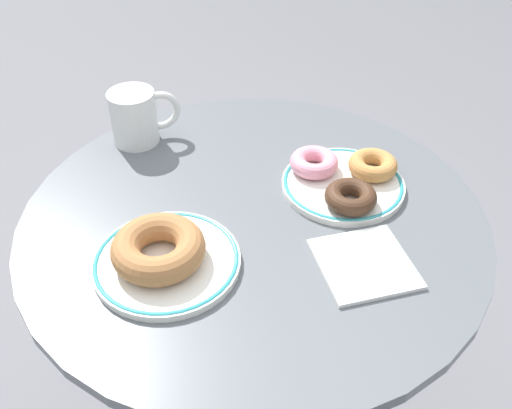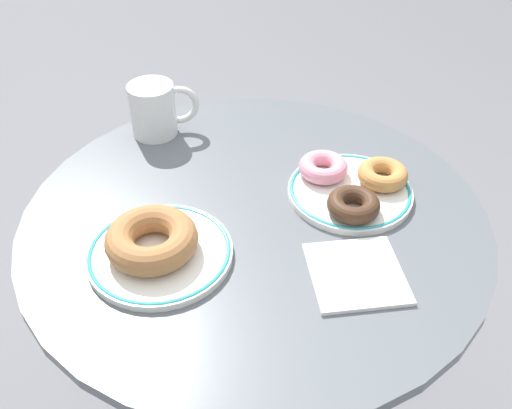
{
  "view_description": "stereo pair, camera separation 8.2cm",
  "coord_description": "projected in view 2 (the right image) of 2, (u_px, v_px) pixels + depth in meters",
  "views": [
    {
      "loc": [
        -0.31,
        -0.57,
        1.32
      ],
      "look_at": [
        -0.0,
        -0.01,
        0.8
      ],
      "focal_mm": 40.73,
      "sensor_mm": 36.0,
      "label": 1
    },
    {
      "loc": [
        -0.24,
        -0.6,
        1.32
      ],
      "look_at": [
        -0.0,
        -0.01,
        0.8
      ],
      "focal_mm": 40.73,
      "sensor_mm": 36.0,
      "label": 2
    }
  ],
  "objects": [
    {
      "name": "coffee_mug",
      "position": [
        155.0,
        109.0,
        0.99
      ],
      "size": [
        0.12,
        0.08,
        0.09
      ],
      "color": "white",
      "rests_on": "cafe_table"
    },
    {
      "name": "plate_left",
      "position": [
        160.0,
        253.0,
        0.78
      ],
      "size": [
        0.2,
        0.2,
        0.01
      ],
      "color": "white",
      "rests_on": "cafe_table"
    },
    {
      "name": "paper_napkin",
      "position": [
        356.0,
        273.0,
        0.75
      ],
      "size": [
        0.15,
        0.15,
        0.01
      ],
      "primitive_type": "cube",
      "rotation": [
        0.0,
        0.0,
        -0.24
      ],
      "color": "white",
      "rests_on": "cafe_table"
    },
    {
      "name": "donut_old_fashioned",
      "position": [
        383.0,
        174.0,
        0.88
      ],
      "size": [
        0.1,
        0.1,
        0.03
      ],
      "primitive_type": "torus",
      "rotation": [
        0.0,
        0.0,
        1.04
      ],
      "color": "#BC7F42",
      "rests_on": "plate_right"
    },
    {
      "name": "donut_chocolate",
      "position": [
        353.0,
        204.0,
        0.83
      ],
      "size": [
        0.09,
        0.09,
        0.03
      ],
      "primitive_type": "torus",
      "rotation": [
        0.0,
        0.0,
        0.19
      ],
      "color": "#422819",
      "rests_on": "plate_right"
    },
    {
      "name": "donut_pink_frosted",
      "position": [
        323.0,
        167.0,
        0.9
      ],
      "size": [
        0.09,
        0.09,
        0.03
      ],
      "primitive_type": "torus",
      "rotation": [
        0.0,
        0.0,
        0.15
      ],
      "color": "pink",
      "rests_on": "plate_right"
    },
    {
      "name": "donut_cinnamon",
      "position": [
        152.0,
        239.0,
        0.76
      ],
      "size": [
        0.17,
        0.17,
        0.04
      ],
      "primitive_type": "torus",
      "rotation": [
        0.0,
        0.0,
        2.2
      ],
      "color": "#A36B3D",
      "rests_on": "plate_left"
    },
    {
      "name": "cafe_table",
      "position": [
        255.0,
        319.0,
        1.0
      ],
      "size": [
        0.68,
        0.68,
        0.77
      ],
      "color": "#565B60",
      "rests_on": "ground"
    },
    {
      "name": "plate_right",
      "position": [
        350.0,
        191.0,
        0.88
      ],
      "size": [
        0.19,
        0.19,
        0.01
      ],
      "color": "white",
      "rests_on": "cafe_table"
    }
  ]
}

